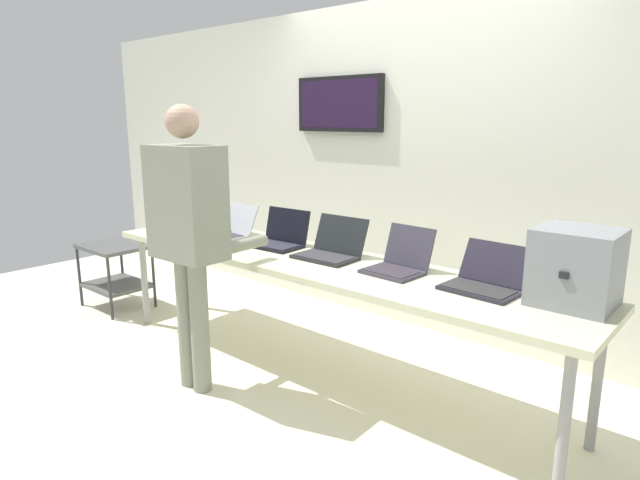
{
  "coord_description": "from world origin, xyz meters",
  "views": [
    {
      "loc": [
        2.12,
        -2.42,
        1.6
      ],
      "look_at": [
        -0.02,
        0.06,
        0.86
      ],
      "focal_mm": 30.28,
      "sensor_mm": 36.0,
      "label": 1
    }
  ],
  "objects_px": {
    "laptop_station_5": "(485,280)",
    "person": "(189,223)",
    "storage_cart": "(115,266)",
    "laptop_station_1": "(230,229)",
    "workbench": "(316,266)",
    "laptop_station_3": "(331,249)",
    "coffee_mug": "(200,240)",
    "equipment_box": "(576,267)",
    "laptop_station_0": "(190,221)",
    "laptop_station_4": "(399,262)",
    "laptop_station_2": "(279,238)"
  },
  "relations": [
    {
      "from": "laptop_station_4",
      "to": "person",
      "type": "xyz_separation_m",
      "value": [
        -0.96,
        -0.72,
        0.21
      ]
    },
    {
      "from": "equipment_box",
      "to": "laptop_station_2",
      "type": "distance_m",
      "value": 1.89
    },
    {
      "from": "laptop_station_0",
      "to": "laptop_station_1",
      "type": "bearing_deg",
      "value": 0.51
    },
    {
      "from": "person",
      "to": "laptop_station_0",
      "type": "bearing_deg",
      "value": 144.27
    },
    {
      "from": "laptop_station_0",
      "to": "coffee_mug",
      "type": "relative_size",
      "value": 4.24
    },
    {
      "from": "person",
      "to": "laptop_station_1",
      "type": "bearing_deg",
      "value": 124.97
    },
    {
      "from": "equipment_box",
      "to": "laptop_station_3",
      "type": "height_order",
      "value": "equipment_box"
    },
    {
      "from": "laptop_station_3",
      "to": "laptop_station_5",
      "type": "distance_m",
      "value": 1.01
    },
    {
      "from": "laptop_station_5",
      "to": "storage_cart",
      "type": "height_order",
      "value": "laptop_station_5"
    },
    {
      "from": "laptop_station_2",
      "to": "laptop_station_5",
      "type": "distance_m",
      "value": 1.48
    },
    {
      "from": "laptop_station_2",
      "to": "person",
      "type": "xyz_separation_m",
      "value": [
        0.01,
        -0.73,
        0.21
      ]
    },
    {
      "from": "workbench",
      "to": "laptop_station_4",
      "type": "bearing_deg",
      "value": 9.92
    },
    {
      "from": "laptop_station_5",
      "to": "laptop_station_3",
      "type": "bearing_deg",
      "value": -179.43
    },
    {
      "from": "laptop_station_2",
      "to": "laptop_station_4",
      "type": "bearing_deg",
      "value": -0.71
    },
    {
      "from": "laptop_station_4",
      "to": "person",
      "type": "bearing_deg",
      "value": -143.39
    },
    {
      "from": "equipment_box",
      "to": "laptop_station_3",
      "type": "relative_size",
      "value": 0.94
    },
    {
      "from": "laptop_station_5",
      "to": "workbench",
      "type": "bearing_deg",
      "value": -174.21
    },
    {
      "from": "laptop_station_0",
      "to": "laptop_station_2",
      "type": "distance_m",
      "value": 0.98
    },
    {
      "from": "equipment_box",
      "to": "coffee_mug",
      "type": "height_order",
      "value": "equipment_box"
    },
    {
      "from": "laptop_station_5",
      "to": "laptop_station_1",
      "type": "bearing_deg",
      "value": -179.65
    },
    {
      "from": "laptop_station_2",
      "to": "laptop_station_3",
      "type": "height_order",
      "value": "same"
    },
    {
      "from": "laptop_station_4",
      "to": "person",
      "type": "distance_m",
      "value": 1.22
    },
    {
      "from": "laptop_station_3",
      "to": "coffee_mug",
      "type": "xyz_separation_m",
      "value": [
        -0.87,
        -0.35,
        -0.01
      ]
    },
    {
      "from": "laptop_station_1",
      "to": "person",
      "type": "height_order",
      "value": "person"
    },
    {
      "from": "laptop_station_1",
      "to": "coffee_mug",
      "type": "distance_m",
      "value": 0.36
    },
    {
      "from": "workbench",
      "to": "laptop_station_4",
      "type": "relative_size",
      "value": 9.93
    },
    {
      "from": "laptop_station_1",
      "to": "person",
      "type": "bearing_deg",
      "value": -55.03
    },
    {
      "from": "laptop_station_5",
      "to": "person",
      "type": "xyz_separation_m",
      "value": [
        -1.47,
        -0.73,
        0.21
      ]
    },
    {
      "from": "laptop_station_3",
      "to": "laptop_station_0",
      "type": "bearing_deg",
      "value": -179.74
    },
    {
      "from": "laptop_station_4",
      "to": "laptop_station_5",
      "type": "relative_size",
      "value": 0.88
    },
    {
      "from": "laptop_station_4",
      "to": "storage_cart",
      "type": "relative_size",
      "value": 0.6
    },
    {
      "from": "storage_cart",
      "to": "laptop_station_2",
      "type": "bearing_deg",
      "value": 9.84
    },
    {
      "from": "coffee_mug",
      "to": "laptop_station_0",
      "type": "bearing_deg",
      "value": 149.7
    },
    {
      "from": "workbench",
      "to": "laptop_station_3",
      "type": "xyz_separation_m",
      "value": [
        0.04,
        0.1,
        0.1
      ]
    },
    {
      "from": "laptop_station_3",
      "to": "storage_cart",
      "type": "height_order",
      "value": "laptop_station_3"
    },
    {
      "from": "equipment_box",
      "to": "person",
      "type": "relative_size",
      "value": 0.21
    },
    {
      "from": "equipment_box",
      "to": "laptop_station_0",
      "type": "height_order",
      "value": "equipment_box"
    },
    {
      "from": "equipment_box",
      "to": "laptop_station_0",
      "type": "xyz_separation_m",
      "value": [
        -2.86,
        -0.07,
        -0.12
      ]
    },
    {
      "from": "laptop_station_3",
      "to": "coffee_mug",
      "type": "relative_size",
      "value": 4.44
    },
    {
      "from": "laptop_station_0",
      "to": "person",
      "type": "height_order",
      "value": "person"
    },
    {
      "from": "laptop_station_0",
      "to": "laptop_station_3",
      "type": "height_order",
      "value": "same"
    },
    {
      "from": "workbench",
      "to": "storage_cart",
      "type": "relative_size",
      "value": 5.99
    },
    {
      "from": "laptop_station_0",
      "to": "laptop_station_5",
      "type": "xyz_separation_m",
      "value": [
        2.46,
        0.02,
        -0.0
      ]
    },
    {
      "from": "equipment_box",
      "to": "laptop_station_1",
      "type": "bearing_deg",
      "value": -178.4
    },
    {
      "from": "laptop_station_2",
      "to": "laptop_station_4",
      "type": "xyz_separation_m",
      "value": [
        0.97,
        -0.01,
        0.0
      ]
    },
    {
      "from": "storage_cart",
      "to": "laptop_station_1",
      "type": "bearing_deg",
      "value": 13.19
    },
    {
      "from": "laptop_station_0",
      "to": "laptop_station_5",
      "type": "relative_size",
      "value": 0.95
    },
    {
      "from": "person",
      "to": "storage_cart",
      "type": "relative_size",
      "value": 3.0
    },
    {
      "from": "laptop_station_4",
      "to": "coffee_mug",
      "type": "bearing_deg",
      "value": -165.9
    },
    {
      "from": "laptop_station_3",
      "to": "laptop_station_5",
      "type": "height_order",
      "value": "laptop_station_3"
    }
  ]
}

